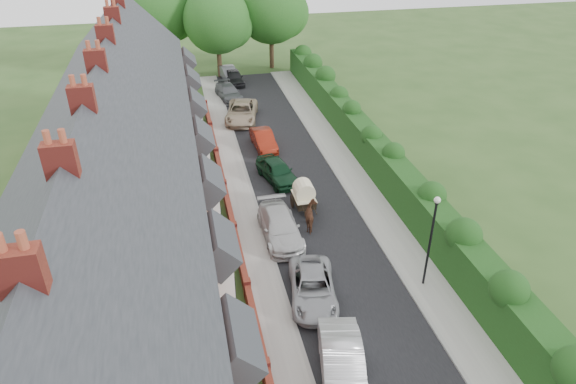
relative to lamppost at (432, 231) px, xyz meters
name	(u,v)px	position (x,y,z in m)	size (l,w,h in m)	color
ground	(390,357)	(-3.40, -4.00, -3.30)	(140.00, 140.00, 0.00)	#2D4C1E
road	(312,219)	(-3.90, 7.00, -3.29)	(6.00, 58.00, 0.02)	black
pavement_hedge_side	(376,211)	(0.20, 7.00, -3.24)	(2.20, 58.00, 0.12)	gray
pavement_house_side	(249,226)	(-7.75, 7.00, -3.24)	(1.70, 58.00, 0.12)	gray
kerb_hedge_side	(360,212)	(-0.85, 7.00, -3.23)	(0.18, 58.00, 0.13)	gray
kerb_house_side	(263,224)	(-6.95, 7.00, -3.23)	(0.18, 58.00, 0.13)	gray
hedge	(406,186)	(2.00, 7.00, -1.70)	(2.10, 58.00, 2.85)	#1B3B13
terrace_row	(121,181)	(-14.27, 5.98, 1.18)	(9.05, 40.50, 11.50)	#9B4327
garden_wall_row	(234,232)	(-8.75, 6.00, -2.84)	(0.35, 40.35, 1.10)	maroon
lamppost	(432,231)	(0.00, 0.00, 0.00)	(0.32, 0.32, 5.16)	black
tree_far_left	(220,21)	(-6.05, 36.08, 2.41)	(7.14, 6.80, 9.29)	#332316
tree_far_right	(274,9)	(-0.01, 38.08, 3.02)	(7.98, 7.60, 10.31)	#332316
tree_far_back	(159,9)	(-11.99, 39.08, 3.32)	(8.40, 8.00, 10.82)	#332316
car_silver_a	(342,365)	(-5.75, -4.60, -2.52)	(1.65, 4.73, 1.56)	silver
car_silver_b	(313,288)	(-5.67, 0.27, -2.65)	(2.15, 4.67, 1.30)	#94969A
car_white	(280,227)	(-6.18, 5.59, -2.57)	(2.04, 5.01, 1.45)	#BABABA
car_green	(277,171)	(-5.00, 12.20, -2.56)	(1.74, 4.32, 1.47)	black
car_red	(264,140)	(-5.00, 17.53, -2.63)	(1.42, 4.06, 1.34)	maroon
car_beige	(242,112)	(-5.86, 23.40, -2.54)	(2.51, 5.45, 1.51)	tan
car_grey	(228,92)	(-6.34, 29.00, -2.64)	(1.84, 4.52, 1.31)	#4F5255
car_black	(234,77)	(-5.24, 33.23, -2.59)	(1.66, 4.13, 1.41)	black
horse	(312,217)	(-4.17, 6.15, -2.53)	(0.83, 1.82, 1.53)	#49291A
horse_cart	(304,194)	(-4.17, 8.11, -2.12)	(1.29, 2.84, 2.05)	black
car_extra_far	(229,73)	(-5.63, 34.86, -2.63)	(1.41, 4.06, 1.34)	#595B61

